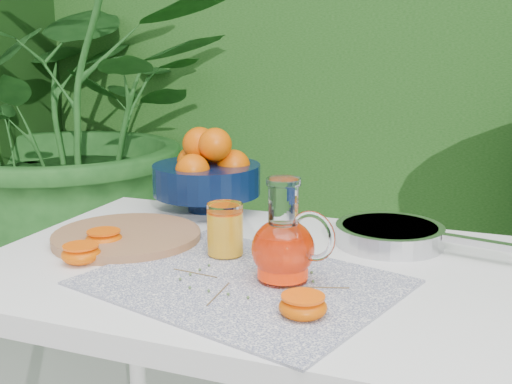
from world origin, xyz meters
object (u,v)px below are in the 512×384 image
at_px(juice_pitcher, 284,246).
at_px(saute_pan, 391,234).
at_px(white_table, 252,303).
at_px(fruit_bowl, 208,172).
at_px(cutting_board, 127,237).

distance_m(juice_pitcher, saute_pan, 0.31).
bearing_deg(white_table, saute_pan, 41.96).
height_order(fruit_bowl, juice_pitcher, fruit_bowl).
height_order(white_table, saute_pan, saute_pan).
bearing_deg(cutting_board, fruit_bowl, 80.32).
bearing_deg(juice_pitcher, white_table, 139.36).
distance_m(white_table, juice_pitcher, 0.19).
xyz_separation_m(white_table, cutting_board, (-0.29, 0.03, 0.09)).
relative_size(white_table, juice_pitcher, 5.64).
height_order(fruit_bowl, saute_pan, fruit_bowl).
relative_size(fruit_bowl, juice_pitcher, 1.58).
height_order(white_table, fruit_bowl, fruit_bowl).
height_order(cutting_board, fruit_bowl, fruit_bowl).
relative_size(cutting_board, juice_pitcher, 1.70).
height_order(cutting_board, juice_pitcher, juice_pitcher).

